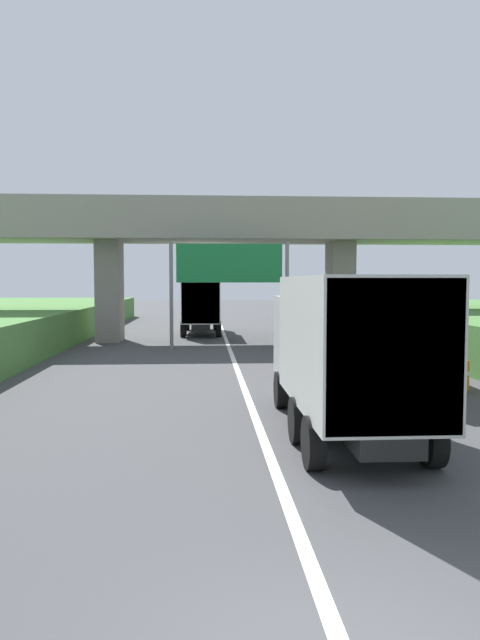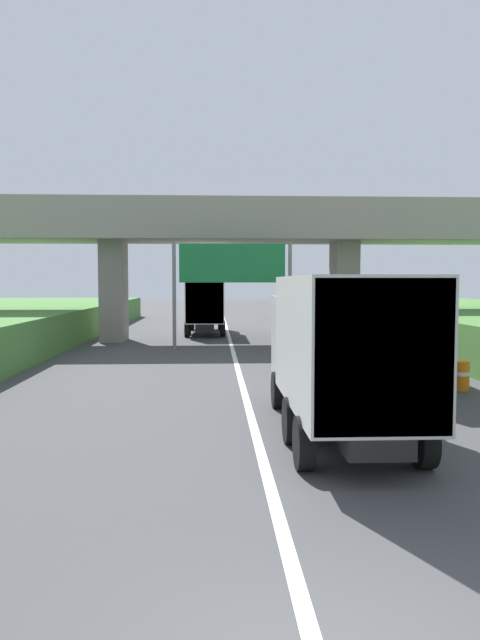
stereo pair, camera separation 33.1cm
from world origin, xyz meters
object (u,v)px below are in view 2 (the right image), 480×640
at_px(car_green, 332,332).
at_px(construction_barrel_1, 460,375).
at_px(truck_orange, 382,323).
at_px(construction_barrel_2, 405,355).
at_px(truck_silver, 338,347).
at_px(overhead_highway_sign, 232,270).
at_px(construction_barrel_3, 375,343).
at_px(truck_yellow, 205,304).

height_order(car_green, construction_barrel_1, car_green).
xyz_separation_m(truck_orange, construction_barrel_2, (1.76, 2.86, -1.47)).
distance_m(truck_silver, car_green, 16.32).
xyz_separation_m(car_green, construction_barrel_1, (1.74, -10.90, -0.40)).
relative_size(overhead_highway_sign, truck_orange, 0.81).
height_order(construction_barrel_2, construction_barrel_3, same).
xyz_separation_m(overhead_highway_sign, truck_orange, (4.77, -9.28, -1.97)).
distance_m(overhead_highway_sign, truck_orange, 10.62).
relative_size(truck_yellow, construction_barrel_3, 8.11).
bearing_deg(construction_barrel_1, truck_orange, 134.06).
bearing_deg(truck_silver, construction_barrel_1, 46.06).
bearing_deg(car_green, construction_barrel_1, -80.95).
distance_m(overhead_highway_sign, truck_silver, 16.52).
xyz_separation_m(overhead_highway_sign, car_green, (4.91, -0.33, -3.05)).
distance_m(construction_barrel_2, construction_barrel_3, 4.80).
relative_size(overhead_highway_sign, truck_silver, 0.81).
relative_size(overhead_highway_sign, truck_yellow, 0.81).
relative_size(car_green, construction_barrel_3, 4.56).
bearing_deg(truck_silver, overhead_highway_sign, 96.13).
xyz_separation_m(truck_orange, construction_barrel_3, (1.93, 7.66, -1.47)).
relative_size(truck_orange, construction_barrel_2, 8.11).
xyz_separation_m(truck_yellow, construction_barrel_1, (8.10, -19.90, -1.47)).
height_order(overhead_highway_sign, truck_yellow, overhead_highway_sign).
xyz_separation_m(car_green, construction_barrel_3, (1.79, -1.30, -0.40)).
relative_size(truck_silver, truck_orange, 1.00).
bearing_deg(construction_barrel_2, construction_barrel_1, -88.49).
bearing_deg(construction_barrel_3, construction_barrel_1, -90.31).
bearing_deg(construction_barrel_2, truck_orange, -121.57).
xyz_separation_m(truck_orange, truck_yellow, (-6.22, 17.96, 0.00)).
bearing_deg(construction_barrel_1, truck_yellow, 112.15).
bearing_deg(truck_yellow, construction_barrel_2, -62.16).
relative_size(truck_orange, construction_barrel_1, 8.11).
relative_size(car_green, construction_barrel_2, 4.56).
bearing_deg(truck_silver, construction_barrel_2, 64.24).
xyz_separation_m(construction_barrel_2, construction_barrel_3, (0.18, 4.80, 0.00)).
height_order(car_green, construction_barrel_2, car_green).
height_order(truck_yellow, construction_barrel_1, truck_yellow).
bearing_deg(overhead_highway_sign, construction_barrel_3, -13.66).
bearing_deg(truck_silver, truck_orange, 66.78).
height_order(overhead_highway_sign, car_green, overhead_highway_sign).
xyz_separation_m(truck_orange, construction_barrel_1, (1.88, -1.94, -1.47)).
bearing_deg(construction_barrel_1, overhead_highway_sign, 120.63).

